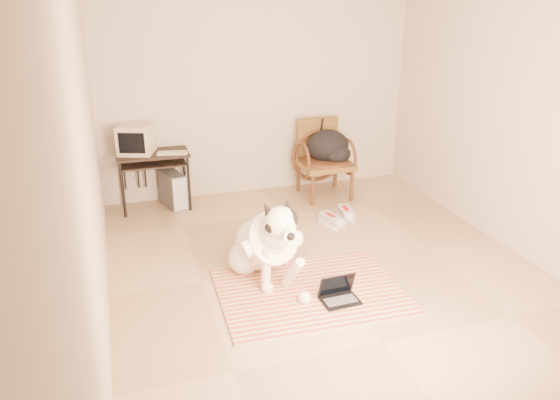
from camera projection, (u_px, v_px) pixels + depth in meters
name	position (u px, v px, depth m)	size (l,w,h in m)	color
floor	(321.00, 264.00, 5.35)	(4.50, 4.50, 0.00)	tan
wall_back	(258.00, 88.00, 6.85)	(4.50, 4.50, 0.00)	#BAAC99
wall_front	(484.00, 231.00, 2.86)	(4.50, 4.50, 0.00)	#BAAC99
wall_left	(89.00, 149.00, 4.30)	(4.50, 4.50, 0.00)	#BAAC99
wall_right	(512.00, 115.00, 5.41)	(4.50, 4.50, 0.00)	#BAAC99
rug	(310.00, 291.00, 4.86)	(1.65, 1.28, 0.02)	red
dog	(267.00, 244.00, 4.96)	(0.60, 1.22, 0.90)	white
laptop	(339.00, 294.00, 4.69)	(0.33, 0.25, 0.23)	black
computer_desk	(153.00, 161.00, 6.50)	(0.85, 0.48, 0.70)	black
crt_monitor	(136.00, 139.00, 6.40)	(0.48, 0.47, 0.34)	#B7AB8F
desk_keyboard	(173.00, 153.00, 6.43)	(0.35, 0.13, 0.02)	#B7AB8F
pc_tower	(173.00, 189.00, 6.71)	(0.32, 0.49, 0.43)	#4C4C4F
rattan_chair	(323.00, 159.00, 6.99)	(0.64, 0.62, 0.97)	brown
backpack	(329.00, 147.00, 6.94)	(0.55, 0.49, 0.41)	black
sneaker_left	(331.00, 221.00, 6.22)	(0.21, 0.35, 0.12)	white
sneaker_right	(346.00, 214.00, 6.41)	(0.18, 0.35, 0.12)	white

